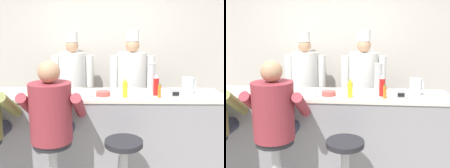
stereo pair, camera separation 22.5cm
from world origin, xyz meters
The scene contains 15 objects.
wall_back centered at (0.00, 1.86, 1.35)m, with size 10.00×0.06×2.70m.
diner_counter centered at (0.00, 0.31, 0.52)m, with size 2.96×0.62×1.04m.
ketchup_bottle_red centered at (0.68, 0.23, 1.15)m, with size 0.06×0.06×0.25m.
mustard_bottle_yellow centered at (0.33, 0.14, 1.14)m, with size 0.06×0.06×0.21m.
hot_sauce_bottle_orange centered at (0.70, 0.12, 1.11)m, with size 0.04×0.04×0.15m.
water_pitcher_clear centered at (1.07, 0.30, 1.13)m, with size 0.16×0.14×0.19m.
breakfast_plate centered at (-0.33, 0.13, 1.05)m, with size 0.27×0.27×0.05m.
cereal_bowl centered at (0.08, 0.20, 1.06)m, with size 0.16×0.16×0.05m.
coffee_mug_white centered at (-0.09, 0.13, 1.08)m, with size 0.13×0.09×0.09m.
cup_stack_steel centered at (0.65, 0.39, 1.21)m, with size 0.10×0.10×0.35m.
napkin_dispenser_chrome centered at (0.87, 0.10, 1.09)m, with size 0.12×0.07×0.11m.
diner_seated_maroon centered at (-0.40, -0.28, 0.94)m, with size 0.61×0.60×1.49m.
empty_stool_round centered at (0.30, -0.31, 0.48)m, with size 0.38×0.38×0.72m.
cook_in_whites_near centered at (-0.48, 1.55, 0.96)m, with size 0.68×0.44×1.75m.
cook_in_whites_far centered at (0.48, 1.33, 0.97)m, with size 0.69×0.44×1.77m.
Camera 1 is at (0.22, -2.70, 1.77)m, focal length 42.00 mm.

